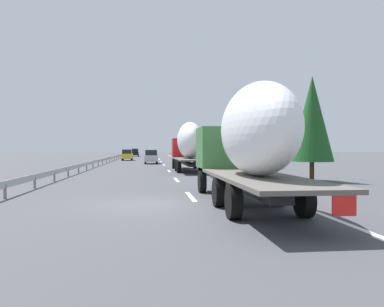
% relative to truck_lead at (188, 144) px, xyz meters
% --- Properties ---
extents(ground_plane, '(260.00, 260.00, 0.00)m').
position_rel_truck_lead_xyz_m(ground_plane, '(19.79, 3.60, -2.47)').
color(ground_plane, '#424247').
extents(lane_stripe_0, '(3.20, 0.20, 0.01)m').
position_rel_truck_lead_xyz_m(lane_stripe_0, '(-18.21, 1.80, -2.47)').
color(lane_stripe_0, white).
rests_on(lane_stripe_0, ground_plane).
extents(lane_stripe_1, '(3.20, 0.20, 0.01)m').
position_rel_truck_lead_xyz_m(lane_stripe_1, '(-9.65, 1.80, -2.47)').
color(lane_stripe_1, white).
rests_on(lane_stripe_1, ground_plane).
extents(lane_stripe_2, '(3.20, 0.20, 0.01)m').
position_rel_truck_lead_xyz_m(lane_stripe_2, '(0.12, 1.80, -2.47)').
color(lane_stripe_2, white).
rests_on(lane_stripe_2, ground_plane).
extents(lane_stripe_3, '(3.20, 0.20, 0.01)m').
position_rel_truck_lead_xyz_m(lane_stripe_3, '(12.48, 1.80, -2.47)').
color(lane_stripe_3, white).
rests_on(lane_stripe_3, ground_plane).
extents(lane_stripe_4, '(3.20, 0.20, 0.01)m').
position_rel_truck_lead_xyz_m(lane_stripe_4, '(24.48, 1.80, -2.47)').
color(lane_stripe_4, white).
rests_on(lane_stripe_4, ground_plane).
extents(lane_stripe_5, '(3.20, 0.20, 0.01)m').
position_rel_truck_lead_xyz_m(lane_stripe_5, '(34.88, 1.80, -2.47)').
color(lane_stripe_5, white).
rests_on(lane_stripe_5, ground_plane).
extents(lane_stripe_6, '(3.20, 0.20, 0.01)m').
position_rel_truck_lead_xyz_m(lane_stripe_6, '(38.13, 1.80, -2.47)').
color(lane_stripe_6, white).
rests_on(lane_stripe_6, ground_plane).
extents(edge_line_right, '(110.00, 0.20, 0.01)m').
position_rel_truck_lead_xyz_m(edge_line_right, '(24.79, -1.90, -2.47)').
color(edge_line_right, white).
rests_on(edge_line_right, ground_plane).
extents(truck_lead, '(12.24, 2.55, 4.44)m').
position_rel_truck_lead_xyz_m(truck_lead, '(0.00, 0.00, 0.00)').
color(truck_lead, '#B21919').
rests_on(truck_lead, ground_plane).
extents(truck_trailing, '(12.18, 2.55, 4.30)m').
position_rel_truck_lead_xyz_m(truck_trailing, '(-21.03, -0.00, -0.06)').
color(truck_trailing, '#387038').
rests_on(truck_trailing, ground_plane).
extents(car_silver_hatch, '(4.25, 1.77, 1.86)m').
position_rel_truck_lead_xyz_m(car_silver_hatch, '(16.22, 3.37, -1.54)').
color(car_silver_hatch, '#ADB2B7').
rests_on(car_silver_hatch, ground_plane).
extents(car_yellow_coupe, '(4.35, 1.76, 1.86)m').
position_rel_truck_lead_xyz_m(car_yellow_coupe, '(30.41, 7.39, -1.54)').
color(car_yellow_coupe, gold).
rests_on(car_yellow_coupe, ground_plane).
extents(car_black_suv, '(4.12, 1.73, 1.96)m').
position_rel_truck_lead_xyz_m(car_black_suv, '(58.78, 7.10, -1.50)').
color(car_black_suv, black).
rests_on(car_black_suv, ground_plane).
extents(road_sign, '(0.10, 0.90, 3.03)m').
position_rel_truck_lead_xyz_m(road_sign, '(17.80, -3.10, -0.37)').
color(road_sign, gray).
rests_on(road_sign, ground_plane).
extents(tree_0, '(3.32, 3.32, 7.48)m').
position_rel_truck_lead_xyz_m(tree_0, '(62.83, -8.23, 2.19)').
color(tree_0, '#472D19').
rests_on(tree_0, ground_plane).
extents(tree_1, '(3.09, 3.09, 6.57)m').
position_rel_truck_lead_xyz_m(tree_1, '(66.68, -9.34, 1.60)').
color(tree_1, '#472D19').
rests_on(tree_1, ground_plane).
extents(tree_2, '(3.20, 3.20, 5.88)m').
position_rel_truck_lead_xyz_m(tree_2, '(45.07, -9.45, 1.18)').
color(tree_2, '#472D19').
rests_on(tree_2, ground_plane).
extents(tree_3, '(2.71, 2.71, 6.73)m').
position_rel_truck_lead_xyz_m(tree_3, '(-11.56, -6.74, 1.51)').
color(tree_3, '#472D19').
rests_on(tree_3, ground_plane).
extents(tree_4, '(2.89, 2.89, 5.27)m').
position_rel_truck_lead_xyz_m(tree_4, '(47.94, -8.38, 0.80)').
color(tree_4, '#472D19').
rests_on(tree_4, ground_plane).
extents(tree_5, '(3.01, 3.01, 5.66)m').
position_rel_truck_lead_xyz_m(tree_5, '(4.64, -8.21, 0.97)').
color(tree_5, '#472D19').
rests_on(tree_5, ground_plane).
extents(guardrail_median, '(94.00, 0.10, 0.76)m').
position_rel_truck_lead_xyz_m(guardrail_median, '(22.79, 9.60, -1.89)').
color(guardrail_median, '#9EA0A5').
rests_on(guardrail_median, ground_plane).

